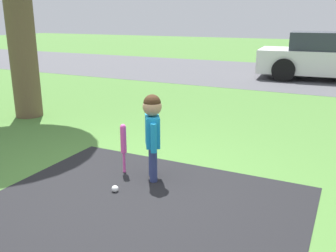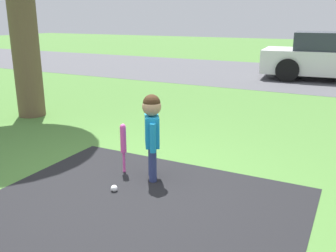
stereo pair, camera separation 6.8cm
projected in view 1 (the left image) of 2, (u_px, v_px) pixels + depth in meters
ground_plane at (116, 188)px, 4.15m from camera, size 60.00×60.00×0.00m
street_strip at (277, 75)px, 12.20m from camera, size 40.00×6.00×0.01m
child at (152, 125)px, 4.22m from camera, size 0.28×0.36×1.01m
baseball_bat at (123, 142)px, 4.46m from camera, size 0.07×0.07×0.62m
sports_ball at (115, 189)px, 4.05m from camera, size 0.07×0.07×0.07m
parked_car at (331, 57)px, 11.13m from camera, size 4.37×2.26×1.39m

